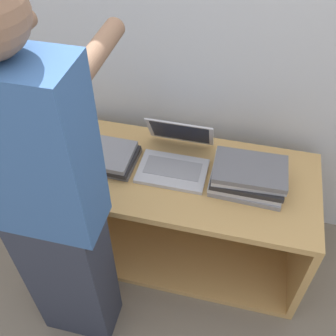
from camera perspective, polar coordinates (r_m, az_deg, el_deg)
The scene contains 7 objects.
ground_plane at distance 2.25m, azimuth -1.33°, elevation -17.30°, with size 12.00×12.00×0.00m, color #756B5B.
wall_back at distance 1.91m, azimuth 3.76°, elevation 20.43°, with size 8.00×0.05×2.40m.
cart at distance 2.19m, azimuth 0.98°, elevation -5.08°, with size 1.42×0.61×0.62m.
laptop_open at distance 1.92m, azimuth 1.03°, elevation 1.47°, with size 0.33×0.34×0.22m.
laptop_stack_left at distance 1.97m, azimuth -9.61°, elevation 1.80°, with size 0.35×0.24×0.07m.
laptop_stack_right at distance 1.85m, azimuth 11.56°, elevation -1.23°, with size 0.35×0.25×0.12m.
person at distance 1.51m, azimuth -16.67°, elevation -5.86°, with size 0.40×0.53×1.72m.
Camera 1 is at (0.29, -1.00, 2.00)m, focal length 42.00 mm.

